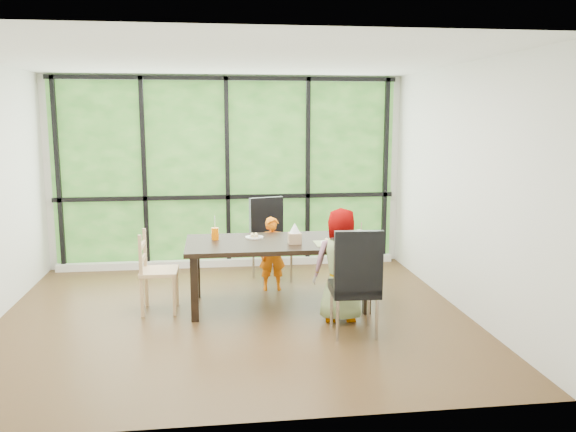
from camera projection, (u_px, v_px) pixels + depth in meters
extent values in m
plane|color=black|center=(235.00, 316.00, 6.29)|extent=(5.00, 5.00, 0.00)
plane|color=silver|center=(227.00, 172.00, 8.26)|extent=(5.00, 0.00, 5.00)
cube|color=#234B19|center=(227.00, 172.00, 8.24)|extent=(4.80, 0.02, 2.65)
cube|color=silver|center=(229.00, 262.00, 8.38)|extent=(4.80, 0.12, 0.10)
cube|color=black|center=(278.00, 273.00, 6.58)|extent=(2.10, 1.12, 0.75)
cube|color=black|center=(272.00, 240.00, 7.56)|extent=(0.57, 0.57, 1.08)
cube|color=black|center=(354.00, 281.00, 5.69)|extent=(0.48, 0.48, 1.08)
cube|color=tan|center=(159.00, 271.00, 6.38)|extent=(0.41, 0.43, 0.90)
imported|color=orange|center=(273.00, 254.00, 7.17)|extent=(0.33, 0.22, 0.91)
imported|color=slate|center=(342.00, 265.00, 6.06)|extent=(0.62, 0.44, 1.20)
cube|color=tan|center=(334.00, 243.00, 6.39)|extent=(0.42, 0.31, 0.01)
cylinder|color=white|center=(254.00, 237.00, 6.70)|extent=(0.21, 0.21, 0.01)
cylinder|color=white|center=(331.00, 243.00, 6.40)|extent=(0.24, 0.24, 0.01)
cylinder|color=#FF7100|center=(215.00, 234.00, 6.59)|extent=(0.09, 0.09, 0.14)
cylinder|color=green|center=(361.00, 240.00, 6.33)|extent=(0.07, 0.07, 0.11)
cylinder|color=white|center=(360.00, 234.00, 6.70)|extent=(0.08, 0.08, 0.09)
cube|color=tan|center=(295.00, 238.00, 6.39)|extent=(0.14, 0.14, 0.12)
cylinder|color=white|center=(215.00, 224.00, 6.57)|extent=(0.01, 0.04, 0.20)
cylinder|color=pink|center=(361.00, 231.00, 6.31)|extent=(0.01, 0.04, 0.20)
cone|color=white|center=(295.00, 228.00, 6.37)|extent=(0.12, 0.12, 0.11)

